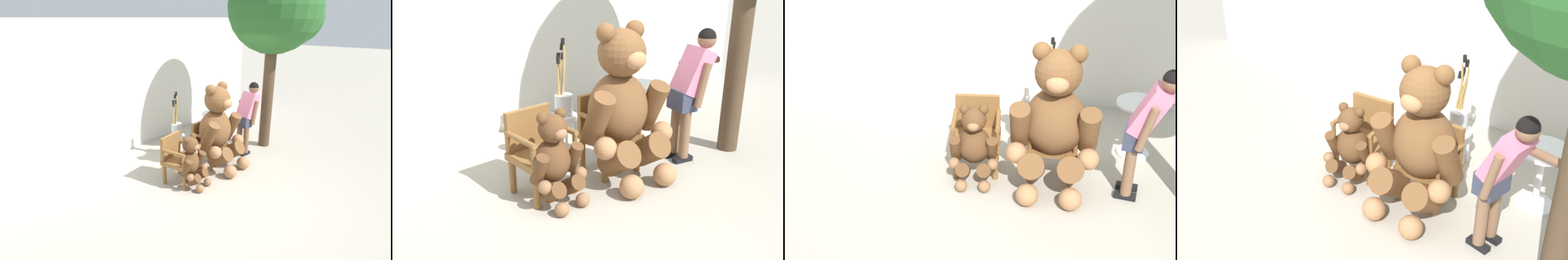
% 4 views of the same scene
% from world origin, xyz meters
% --- Properties ---
extents(ground_plane, '(60.00, 60.00, 0.00)m').
position_xyz_m(ground_plane, '(0.00, 0.00, 0.00)').
color(ground_plane, '#A8A091').
extents(back_wall, '(10.00, 0.16, 2.80)m').
position_xyz_m(back_wall, '(0.00, 2.40, 1.40)').
color(back_wall, silver).
rests_on(back_wall, ground).
extents(wooden_chair_left, '(0.60, 0.56, 0.86)m').
position_xyz_m(wooden_chair_left, '(-0.45, 0.55, 0.46)').
color(wooden_chair_left, brown).
rests_on(wooden_chair_left, ground).
extents(wooden_chair_right, '(0.58, 0.54, 0.86)m').
position_xyz_m(wooden_chair_right, '(0.45, 0.55, 0.46)').
color(wooden_chair_right, brown).
rests_on(wooden_chair_right, ground).
extents(teddy_bear_large, '(1.01, 0.96, 1.68)m').
position_xyz_m(teddy_bear_large, '(0.44, 0.28, 0.82)').
color(teddy_bear_large, brown).
rests_on(teddy_bear_large, ground).
extents(teddy_bear_small, '(0.57, 0.55, 0.95)m').
position_xyz_m(teddy_bear_small, '(-0.44, 0.26, 0.46)').
color(teddy_bear_small, brown).
rests_on(teddy_bear_small, ground).
extents(person_visitor, '(0.82, 0.48, 1.54)m').
position_xyz_m(person_visitor, '(1.39, 0.18, 0.91)').
color(person_visitor, black).
rests_on(person_visitor, ground).
extents(white_stool, '(0.34, 0.34, 0.46)m').
position_xyz_m(white_stool, '(0.36, 1.27, 0.36)').
color(white_stool, white).
rests_on(white_stool, ground).
extents(brush_bucket, '(0.22, 0.22, 0.94)m').
position_xyz_m(brush_bucket, '(0.36, 1.27, 0.66)').
color(brush_bucket, silver).
rests_on(brush_bucket, white_stool).
extents(round_side_table, '(0.56, 0.56, 0.72)m').
position_xyz_m(round_side_table, '(1.45, 1.06, 0.45)').
color(round_side_table, silver).
rests_on(round_side_table, ground).
extents(patio_tree, '(2.00, 1.90, 3.97)m').
position_xyz_m(patio_tree, '(2.10, -0.03, 2.96)').
color(patio_tree, '#473523').
rests_on(patio_tree, ground).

